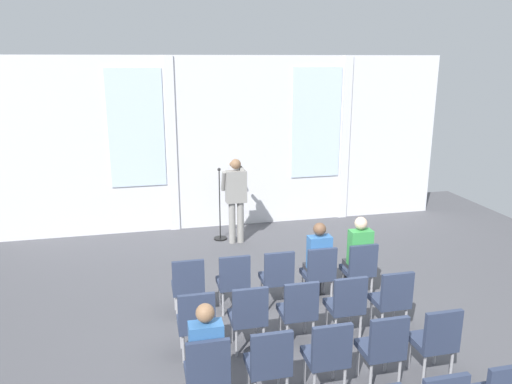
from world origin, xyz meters
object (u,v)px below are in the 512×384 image
Objects in this scene: audience_r0_c3 at (318,257)px; mic_stand at (220,224)px; chair_r0_c1 at (234,279)px; chair_r1_c4 at (392,297)px; chair_r0_c0 at (188,284)px; chair_r1_c1 at (249,314)px; chair_r1_c0 at (196,320)px; chair_r0_c3 at (319,271)px; audience_r2_c0 at (206,350)px; chair_r0_c4 at (360,267)px; chair_r1_c2 at (299,308)px; speaker at (236,195)px; chair_r2_c0 at (207,369)px; chair_r2_c2 at (328,353)px; audience_r0_c4 at (358,252)px; chair_r0_c2 at (277,275)px; chair_r2_c1 at (269,361)px; chair_r2_c3 at (383,345)px; chair_r1_c3 at (346,302)px; chair_r2_c4 at (436,338)px.

mic_stand is at bearing 109.10° from audience_r0_c3.
chair_r1_c4 is (2.03, -1.07, 0.00)m from chair_r0_c1.
chair_r1_c1 is at bearing -57.59° from chair_r0_c0.
chair_r0_c3 is at bearing 27.71° from chair_r1_c0.
chair_r0_c3 is at bearing 38.23° from chair_r1_c1.
chair_r0_c0 is 0.74× the size of audience_r2_c0.
chair_r1_c2 is at bearing -141.77° from chair_r0_c4.
chair_r2_c0 is at bearing -104.13° from speaker.
chair_r0_c4 is at bearing 57.59° from chair_r2_c2.
mic_stand reaches higher than chair_r0_c4.
audience_r0_c4 is 1.79m from chair_r1_c2.
chair_r2_c0 is (-1.27, -5.04, -0.50)m from speaker.
chair_r2_c2 is at bearing -90.00° from chair_r0_c2.
chair_r2_c0 is at bearing -90.00° from chair_r1_c0.
mic_stand is at bearing 77.07° from chair_r1_c0.
chair_r0_c2 and chair_r1_c0 have the same top height.
audience_r0_c4 is at bearing 29.44° from chair_r1_c1.
chair_r2_c0 is at bearing -133.60° from chair_r0_c3.
chair_r2_c1 is at bearing 0.00° from chair_r2_c0.
chair_r1_c4 is (2.71, -1.07, 0.00)m from chair_r0_c0.
audience_r2_c0 reaches higher than chair_r2_c3.
mic_stand reaches higher than chair_r0_c0.
chair_r0_c3 is 1.00× the size of chair_r2_c1.
mic_stand is 1.65× the size of chair_r1_c3.
chair_r1_c0 is at bearing 180.00° from chair_r1_c3.
mic_stand is at bearing 108.22° from chair_r2_c4.
chair_r2_c2 is at bearing -107.61° from chair_r0_c3.
chair_r0_c0 is 2.95m from chair_r2_c3.
chair_r2_c2 is (-1.36, -2.22, -0.21)m from audience_r0_c4.
chair_r0_c0 is 1.00× the size of chair_r2_c1.
chair_r2_c2 is (1.36, -0.08, -0.18)m from audience_r2_c0.
chair_r2_c3 is (2.03, -2.14, 0.00)m from chair_r0_c0.
chair_r0_c0 and chair_r2_c1 have the same top height.
chair_r2_c2 is at bearing 0.00° from chair_r2_c1.
speaker is at bearing 100.94° from chair_r1_c3.
chair_r1_c3 is at bearing 90.00° from chair_r2_c3.
chair_r2_c4 is (0.00, -1.07, 0.00)m from chair_r1_c4.
chair_r2_c4 is at bearing 0.00° from chair_r2_c1.
chair_r1_c2 is at bearing 90.00° from chair_r2_c2.
chair_r2_c0 is 1.00× the size of chair_r2_c3.
speaker is at bearing 116.49° from chair_r0_c4.
chair_r1_c0 is 1.27m from chair_r2_c1.
chair_r2_c4 is (0.00, -2.22, -0.21)m from audience_r0_c4.
speaker is at bearing 75.64° from audience_r2_c0.
chair_r2_c0 is (-1.36, -2.14, 0.00)m from chair_r0_c2.
chair_r0_c3 is at bearing 122.41° from chair_r1_c4.
audience_r0_c4 is (0.68, -0.00, 0.02)m from audience_r0_c3.
chair_r0_c1 is at bearing 122.41° from chair_r2_c3.
chair_r1_c3 is at bearing 27.71° from chair_r2_c0.
chair_r2_c1 is (-1.36, -1.07, 0.00)m from chair_r1_c3.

